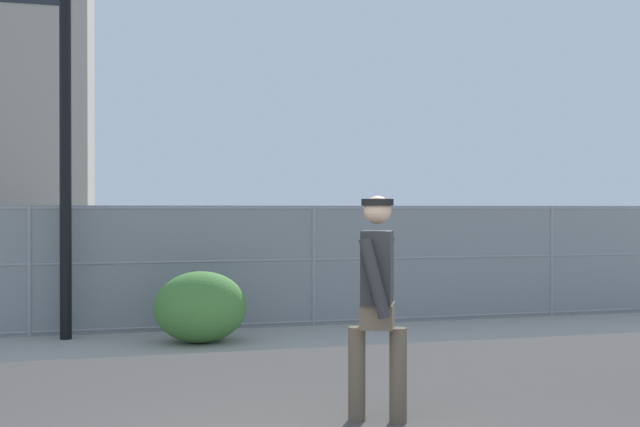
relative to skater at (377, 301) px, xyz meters
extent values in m
cube|color=#3D3A38|center=(-1.00, 1.09, -1.01)|extent=(16.93, 3.98, 0.22)
cylinder|color=brown|center=(0.14, -0.06, -0.58)|extent=(0.13, 0.13, 0.76)
cylinder|color=brown|center=(-0.14, 0.06, -0.58)|extent=(0.13, 0.13, 0.76)
cube|color=brown|center=(0.00, 0.00, -0.11)|extent=(0.36, 0.41, 0.18)
cube|color=#262628|center=(0.00, 0.00, 0.25)|extent=(0.35, 0.44, 0.54)
cylinder|color=#262628|center=(0.10, 0.22, 0.19)|extent=(0.25, 0.17, 0.58)
cylinder|color=#262628|center=(-0.10, -0.22, 0.19)|extent=(0.25, 0.17, 0.58)
sphere|color=tan|center=(0.00, 0.00, 0.68)|extent=(0.21, 0.21, 0.21)
cylinder|color=black|center=(0.00, 0.00, 0.73)|extent=(0.24, 0.24, 0.05)
cylinder|color=gray|center=(-3.06, 6.12, -0.19)|extent=(0.06, 0.06, 1.85)
cylinder|color=gray|center=(1.07, 6.12, -0.19)|extent=(0.06, 0.06, 1.85)
cylinder|color=gray|center=(5.20, 6.12, -0.19)|extent=(0.06, 0.06, 1.85)
cylinder|color=gray|center=(-1.00, 6.12, 0.69)|extent=(20.65, 0.04, 0.04)
cylinder|color=gray|center=(-1.00, 6.12, -0.10)|extent=(20.65, 0.04, 0.04)
cylinder|color=gray|center=(-1.00, 6.12, -1.06)|extent=(20.65, 0.04, 0.04)
cube|color=gray|center=(-1.00, 6.12, -0.19)|extent=(20.65, 0.01, 1.85)
cylinder|color=black|center=(-2.56, 5.78, 2.15)|extent=(0.16, 0.16, 6.53)
cube|color=#B7BABF|center=(0.44, 8.48, -0.45)|extent=(4.40, 1.80, 0.70)
cube|color=#23282D|center=(0.24, 8.48, 0.22)|extent=(2.20, 1.60, 0.64)
cylinder|color=black|center=(1.81, 9.34, -0.80)|extent=(0.64, 0.24, 0.64)
cylinder|color=black|center=(1.81, 7.63, -0.80)|extent=(0.64, 0.24, 0.64)
cylinder|color=black|center=(-0.92, 9.34, -0.80)|extent=(0.64, 0.24, 0.64)
cylinder|color=black|center=(-0.92, 7.63, -0.80)|extent=(0.64, 0.24, 0.64)
cube|color=silver|center=(6.94, 8.28, -0.45)|extent=(4.46, 1.95, 0.70)
cube|color=#23282D|center=(6.74, 8.28, 0.22)|extent=(2.25, 1.67, 0.64)
cylinder|color=black|center=(8.27, 9.18, -0.80)|extent=(0.65, 0.26, 0.64)
cylinder|color=black|center=(5.54, 9.09, -0.80)|extent=(0.65, 0.26, 0.64)
cylinder|color=black|center=(5.60, 7.38, -0.80)|extent=(0.65, 0.26, 0.64)
ellipsoid|color=#477F38|center=(-0.78, 5.01, -0.64)|extent=(1.24, 1.02, 0.96)
camera|label=1|loc=(-1.88, -5.46, 0.69)|focal=43.53mm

